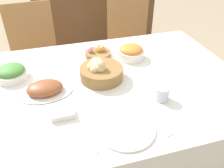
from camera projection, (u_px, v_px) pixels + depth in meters
name	position (u px, v px, depth m)	size (l,w,h in m)	color
ground_plane	(111.00, 162.00, 1.87)	(12.00, 12.00, 0.00)	tan
dining_table	(111.00, 127.00, 1.64)	(1.61, 1.16, 0.78)	silver
chair_far_left	(36.00, 57.00, 2.20)	(0.45, 0.45, 1.00)	olive
chair_far_right	(131.00, 45.00, 2.41)	(0.42, 0.42, 1.00)	olive
sideboard	(94.00, 25.00, 3.01)	(1.41, 0.44, 0.93)	brown
bread_basket	(100.00, 71.00, 1.42)	(0.26, 0.26, 0.13)	olive
egg_basket	(98.00, 53.00, 1.67)	(0.18, 0.18, 0.08)	olive
ham_platter	(45.00, 89.00, 1.32)	(0.31, 0.21, 0.07)	silver
green_salad_bowl	(11.00, 73.00, 1.43)	(0.19, 0.19, 0.09)	silver
carrot_bowl	(131.00, 52.00, 1.63)	(0.18, 0.18, 0.10)	silver
dinner_plate	(126.00, 129.00, 1.09)	(0.27, 0.27, 0.01)	silver
fork	(92.00, 137.00, 1.05)	(0.02, 0.19, 0.00)	silver
knife	(158.00, 123.00, 1.13)	(0.02, 0.19, 0.00)	silver
spoon	(164.00, 121.00, 1.13)	(0.02, 0.19, 0.00)	silver
drinking_cup	(162.00, 93.00, 1.26)	(0.08, 0.08, 0.08)	silver
butter_dish	(63.00, 114.00, 1.16)	(0.12, 0.07, 0.03)	silver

